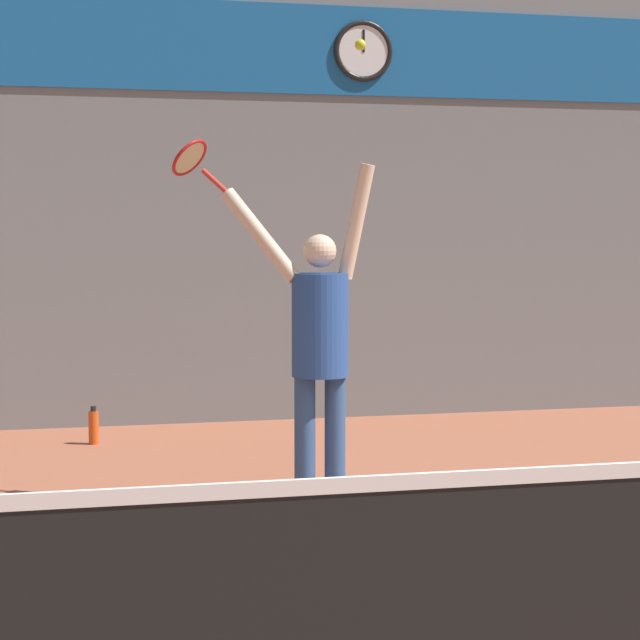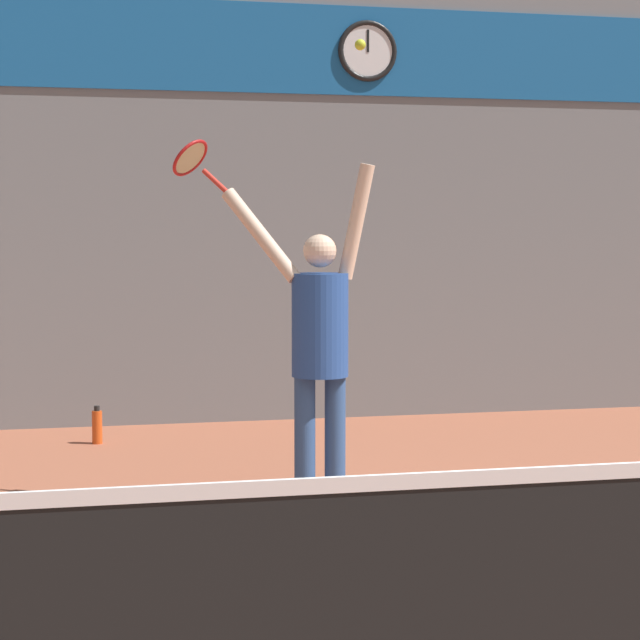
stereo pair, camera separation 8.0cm
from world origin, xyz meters
The scene contains 8 objects.
ground_plane centered at (0.00, 0.00, 0.00)m, with size 18.00×18.00×0.00m, color #9E563D.
back_wall centered at (0.00, 5.73, 2.50)m, with size 18.00×0.10×5.00m.
sponsor_banner centered at (0.00, 5.67, 3.31)m, with size 7.03×0.02×0.78m.
scoreboard_clock centered at (0.46, 5.65, 3.31)m, with size 0.54×0.05×0.54m.
tennis_player centered at (-0.71, 2.42, 1.06)m, with size 0.92×0.53×2.12m.
tennis_racket centered at (-1.42, 2.89, 2.15)m, with size 0.40×0.37×0.35m.
tennis_ball centered at (-0.48, 2.29, 2.82)m, with size 0.07×0.07×0.07m.
water_bottle centered at (-1.99, 4.86, 0.14)m, with size 0.08×0.08×0.31m.
Camera 2 is at (-2.25, -4.49, 1.72)m, focal length 65.00 mm.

